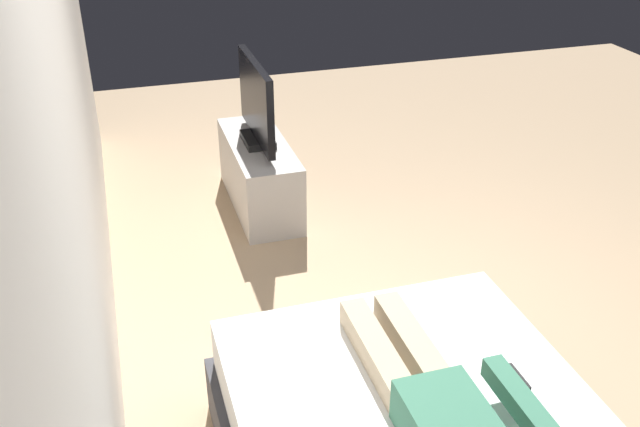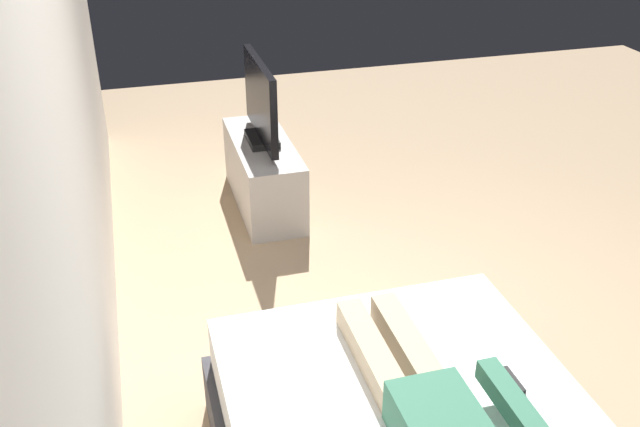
{
  "view_description": "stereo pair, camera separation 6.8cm",
  "coord_description": "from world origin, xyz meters",
  "px_view_note": "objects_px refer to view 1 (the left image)",
  "views": [
    {
      "loc": [
        -2.57,
        1.27,
        2.47
      ],
      "look_at": [
        0.53,
        0.32,
        0.69
      ],
      "focal_mm": 39.6,
      "sensor_mm": 36.0,
      "label": 1
    },
    {
      "loc": [
        -2.59,
        1.2,
        2.47
      ],
      "look_at": [
        0.53,
        0.32,
        0.69
      ],
      "focal_mm": 39.6,
      "sensor_mm": 36.0,
      "label": 2
    }
  ],
  "objects_px": {
    "remote": "(516,378)",
    "tv_stand": "(259,174)",
    "person": "(442,412)",
    "tv": "(256,105)"
  },
  "relations": [
    {
      "from": "tv",
      "to": "tv_stand",
      "type": "bearing_deg",
      "value": 0.0
    },
    {
      "from": "person",
      "to": "tv_stand",
      "type": "bearing_deg",
      "value": 0.73
    },
    {
      "from": "remote",
      "to": "tv",
      "type": "xyz_separation_m",
      "value": [
        2.74,
        0.44,
        0.24
      ]
    },
    {
      "from": "person",
      "to": "remote",
      "type": "relative_size",
      "value": 8.4
    },
    {
      "from": "person",
      "to": "tv_stand",
      "type": "distance_m",
      "value": 2.91
    },
    {
      "from": "tv_stand",
      "to": "person",
      "type": "bearing_deg",
      "value": -179.27
    },
    {
      "from": "remote",
      "to": "person",
      "type": "bearing_deg",
      "value": 110.47
    },
    {
      "from": "remote",
      "to": "tv_stand",
      "type": "height_order",
      "value": "remote"
    },
    {
      "from": "remote",
      "to": "tv_stand",
      "type": "distance_m",
      "value": 2.79
    },
    {
      "from": "remote",
      "to": "tv_stand",
      "type": "xyz_separation_m",
      "value": [
        2.74,
        0.44,
        -0.3
      ]
    }
  ]
}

